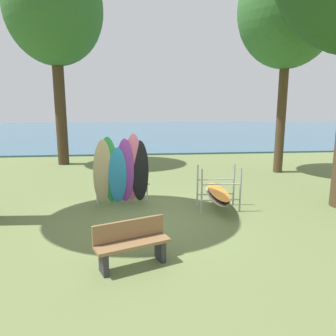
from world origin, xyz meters
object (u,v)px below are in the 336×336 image
at_px(park_bench, 132,242).
at_px(tree_far_left_back, 54,9).
at_px(leaning_board_pile, 121,172).
at_px(board_storage_rack, 218,193).
at_px(tree_mid_behind, 288,10).

bearing_deg(park_bench, tree_far_left_back, 107.82).
bearing_deg(leaning_board_pile, board_storage_rack, -11.82).
relative_size(tree_far_left_back, board_storage_rack, 4.68).
bearing_deg(leaning_board_pile, tree_mid_behind, 31.85).
xyz_separation_m(leaning_board_pile, board_storage_rack, (2.75, -0.58, -0.55)).
relative_size(tree_mid_behind, park_bench, 6.30).
relative_size(leaning_board_pile, park_bench, 1.51).
height_order(tree_mid_behind, leaning_board_pile, tree_mid_behind).
height_order(tree_mid_behind, board_storage_rack, tree_mid_behind).
bearing_deg(board_storage_rack, tree_far_left_back, 127.37).
height_order(tree_far_left_back, board_storage_rack, tree_far_left_back).
height_order(leaning_board_pile, board_storage_rack, leaning_board_pile).
bearing_deg(tree_mid_behind, tree_far_left_back, 163.25).
height_order(board_storage_rack, park_bench, board_storage_rack).
relative_size(tree_mid_behind, board_storage_rack, 4.30).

